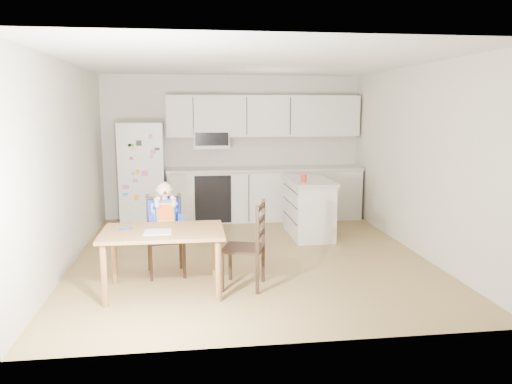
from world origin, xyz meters
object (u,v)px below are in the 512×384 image
object	(u,v)px
refrigerator	(143,174)
dining_table	(163,239)
kitchen_island	(308,207)
chair_side	(252,240)
red_cup	(304,178)
chair_booster	(165,219)

from	to	relation	value
refrigerator	dining_table	size ratio (longest dim) A/B	1.35
kitchen_island	chair_side	xyz separation A→B (m)	(-1.14, -2.12, 0.10)
red_cup	chair_booster	world-z (taller)	chair_booster
refrigerator	chair_booster	distance (m)	2.74
dining_table	refrigerator	bearing A→B (deg)	98.43
chair_side	refrigerator	bearing A→B (deg)	-138.76
refrigerator	chair_side	xyz separation A→B (m)	(1.43, -3.29, -0.31)
dining_table	kitchen_island	bearing A→B (deg)	45.88
chair_booster	red_cup	bearing A→B (deg)	25.30
refrigerator	dining_table	world-z (taller)	refrigerator
chair_side	red_cup	bearing A→B (deg)	169.30
kitchen_island	chair_side	size ratio (longest dim) A/B	1.25
dining_table	chair_side	world-z (taller)	chair_side
kitchen_island	chair_side	bearing A→B (deg)	-118.21
refrigerator	dining_table	bearing A→B (deg)	-81.57
chair_booster	refrigerator	bearing A→B (deg)	93.02
dining_table	chair_side	bearing A→B (deg)	1.28
chair_booster	chair_side	xyz separation A→B (m)	(0.95, -0.59, -0.13)
red_cup	dining_table	xyz separation A→B (m)	(-1.93, -1.85, -0.34)
dining_table	chair_booster	world-z (taller)	chair_booster
red_cup	chair_booster	bearing A→B (deg)	-147.53
red_cup	chair_side	distance (m)	2.11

